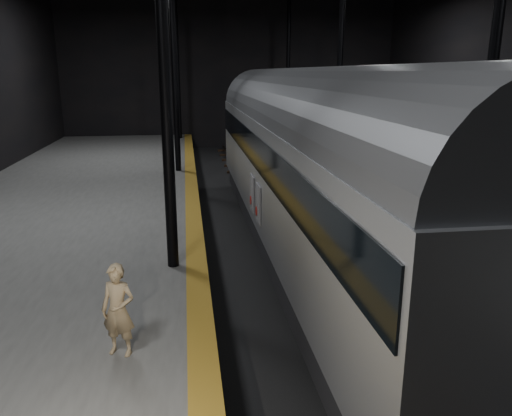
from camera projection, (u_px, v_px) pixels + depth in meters
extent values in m
plane|color=black|center=(293.00, 243.00, 16.48)|extent=(44.00, 44.00, 0.00)
cube|color=#52524F|center=(55.00, 239.00, 15.35)|extent=(9.00, 43.80, 1.00)
cube|color=#52524F|center=(505.00, 219.00, 17.35)|extent=(9.00, 43.80, 1.00)
cube|color=olive|center=(194.00, 217.00, 15.78)|extent=(0.50, 43.80, 0.01)
cube|color=#3F3328|center=(272.00, 239.00, 16.34)|extent=(0.08, 43.00, 0.14)
cube|color=#3F3328|center=(315.00, 237.00, 16.53)|extent=(0.08, 43.00, 0.14)
cube|color=black|center=(293.00, 241.00, 16.47)|extent=(2.40, 42.00, 0.12)
cylinder|color=black|center=(163.00, 45.00, 10.57)|extent=(0.26, 0.26, 10.00)
cylinder|color=black|center=(495.00, 48.00, 11.59)|extent=(0.26, 0.26, 10.00)
cylinder|color=black|center=(174.00, 59.00, 22.03)|extent=(0.26, 0.26, 10.00)
cylinder|color=black|center=(340.00, 60.00, 23.05)|extent=(0.26, 0.26, 10.00)
cylinder|color=black|center=(177.00, 63.00, 33.50)|extent=(0.26, 0.26, 10.00)
cylinder|color=black|center=(288.00, 64.00, 34.51)|extent=(0.26, 0.26, 10.00)
cube|color=#ACAEB4|center=(304.00, 173.00, 14.58)|extent=(2.96, 20.39, 3.06)
cube|color=black|center=(303.00, 235.00, 15.09)|extent=(2.70, 19.99, 0.87)
cube|color=black|center=(305.00, 149.00, 14.39)|extent=(3.02, 20.09, 0.92)
cylinder|color=slate|center=(306.00, 120.00, 14.18)|extent=(2.90, 20.19, 2.90)
cube|color=black|center=(399.00, 389.00, 8.37)|extent=(1.84, 2.24, 0.36)
cube|color=black|center=(266.00, 193.00, 22.01)|extent=(1.84, 2.24, 0.36)
cube|color=silver|center=(258.00, 204.00, 13.57)|extent=(0.04, 0.76, 1.07)
cube|color=silver|center=(252.00, 193.00, 14.74)|extent=(0.04, 0.76, 1.07)
cylinder|color=#A91A14|center=(257.00, 211.00, 13.81)|extent=(0.03, 0.27, 0.27)
cylinder|color=#A91A14|center=(251.00, 200.00, 14.98)|extent=(0.03, 0.27, 0.27)
imported|color=tan|center=(118.00, 310.00, 7.97)|extent=(0.66, 0.54, 1.55)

